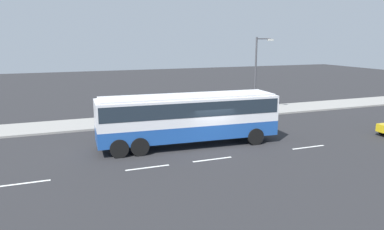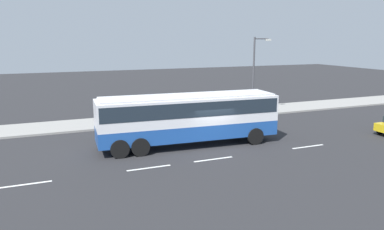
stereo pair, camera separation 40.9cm
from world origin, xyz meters
TOP-DOWN VIEW (x-y plane):
  - ground_plane at (0.00, 0.00)m, footprint 120.00×120.00m
  - sidewalk_curb at (0.00, 9.13)m, footprint 80.00×4.00m
  - lane_centreline at (3.59, -2.22)m, footprint 40.10×0.16m
  - coach_bus at (-1.23, 0.99)m, footprint 11.67×3.33m
  - pedestrian_near_curb at (-3.03, 8.32)m, footprint 0.32×0.32m
  - street_lamp at (7.69, 7.52)m, footprint 1.70×0.24m

SIDE VIEW (x-z plane):
  - ground_plane at x=0.00m, z-range 0.00..0.00m
  - lane_centreline at x=3.59m, z-range 0.00..0.01m
  - sidewalk_curb at x=0.00m, z-range 0.00..0.15m
  - pedestrian_near_curb at x=-3.03m, z-range 0.27..1.91m
  - coach_bus at x=-1.23m, z-range 0.40..3.67m
  - street_lamp at x=7.69m, z-range 0.66..7.43m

